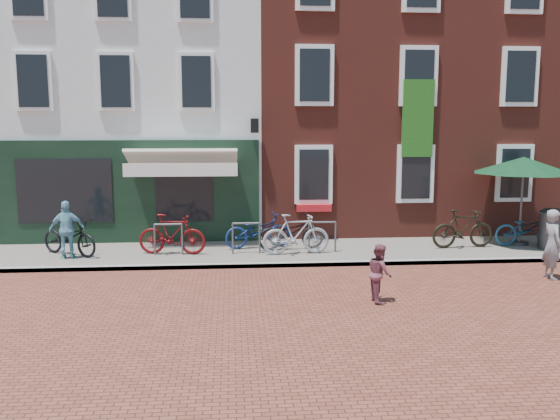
{
  "coord_description": "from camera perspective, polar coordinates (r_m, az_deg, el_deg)",
  "views": [
    {
      "loc": [
        -1.86,
        -14.07,
        3.51
      ],
      "look_at": [
        -0.65,
        0.73,
        1.31
      ],
      "focal_mm": 38.31,
      "sensor_mm": 36.0,
      "label": 1
    }
  ],
  "objects": [
    {
      "name": "bicycle_0",
      "position": [
        16.27,
        -19.45,
        -2.44
      ],
      "size": [
        1.87,
        1.51,
        0.95
      ],
      "primitive_type": "imported",
      "rotation": [
        0.0,
        0.0,
        1.0
      ],
      "color": "black",
      "rests_on": "sidewalk"
    },
    {
      "name": "litter_bin",
      "position": [
        17.65,
        24.51,
        -1.43
      ],
      "size": [
        0.65,
        0.65,
        1.2
      ],
      "color": "#38383A",
      "rests_on": "sidewalk"
    },
    {
      "name": "bicycle_4",
      "position": [
        16.04,
        1.07,
        -2.11
      ],
      "size": [
        1.89,
        0.9,
        0.95
      ],
      "primitive_type": "imported",
      "rotation": [
        0.0,
        0.0,
        1.72
      ],
      "color": "black",
      "rests_on": "sidewalk"
    },
    {
      "name": "building_brick_right",
      "position": [
        23.31,
        20.81,
        11.56
      ],
      "size": [
        6.0,
        8.0,
        10.0
      ],
      "primitive_type": "cube",
      "color": "maroon",
      "rests_on": "ground"
    },
    {
      "name": "building_stucco",
      "position": [
        21.33,
        -13.36,
        10.87
      ],
      "size": [
        8.0,
        8.0,
        9.0
      ],
      "primitive_type": "cube",
      "color": "silver",
      "rests_on": "ground"
    },
    {
      "name": "woman",
      "position": [
        14.72,
        24.56,
        -2.99
      ],
      "size": [
        0.38,
        0.58,
        1.58
      ],
      "primitive_type": "imported",
      "rotation": [
        0.0,
        0.0,
        1.58
      ],
      "color": "slate",
      "rests_on": "ground"
    },
    {
      "name": "building_brick_mid",
      "position": [
        21.48,
        5.84,
        12.37
      ],
      "size": [
        6.0,
        8.0,
        10.0
      ],
      "primitive_type": "cube",
      "color": "maroon",
      "rests_on": "ground"
    },
    {
      "name": "cafe_person",
      "position": [
        15.85,
        -19.65,
        -1.79
      ],
      "size": [
        0.9,
        0.47,
        1.46
      ],
      "primitive_type": "imported",
      "rotation": [
        0.0,
        0.0,
        3.28
      ],
      "color": "#68A4B8",
      "rests_on": "sidewalk"
    },
    {
      "name": "boy",
      "position": [
        11.91,
        9.5,
        -5.95
      ],
      "size": [
        0.46,
        0.58,
        1.15
      ],
      "primitive_type": "imported",
      "rotation": [
        0.0,
        0.0,
        1.62
      ],
      "color": "brown",
      "rests_on": "ground"
    },
    {
      "name": "bicycle_6",
      "position": [
        17.89,
        22.5,
        -1.66
      ],
      "size": [
        1.82,
        0.66,
        0.95
      ],
      "primitive_type": "imported",
      "rotation": [
        0.0,
        0.0,
        1.55
      ],
      "color": "navy",
      "rests_on": "sidewalk"
    },
    {
      "name": "ground",
      "position": [
        14.62,
        2.8,
        -5.47
      ],
      "size": [
        80.0,
        80.0,
        0.0
      ],
      "primitive_type": "plane",
      "color": "brown"
    },
    {
      "name": "bicycle_3",
      "position": [
        15.46,
        1.53,
        -2.31
      ],
      "size": [
        1.8,
        0.67,
        1.06
      ],
      "primitive_type": "imported",
      "rotation": [
        0.0,
        0.0,
        1.67
      ],
      "color": "#949496",
      "rests_on": "sidewalk"
    },
    {
      "name": "sidewalk",
      "position": [
        16.21,
        5.63,
        -3.93
      ],
      "size": [
        24.0,
        3.0,
        0.1
      ],
      "primitive_type": "cube",
      "color": "slate",
      "rests_on": "ground"
    },
    {
      "name": "bicycle_1",
      "position": [
        15.69,
        -10.27,
        -2.29
      ],
      "size": [
        1.81,
        0.77,
        1.06
      ],
      "primitive_type": "imported",
      "rotation": [
        0.0,
        0.0,
        1.41
      ],
      "color": "#580B0D",
      "rests_on": "sidewalk"
    },
    {
      "name": "bicycle_2",
      "position": [
        16.24,
        -2.13,
        -1.98
      ],
      "size": [
        1.9,
        0.97,
        0.95
      ],
      "primitive_type": "imported",
      "rotation": [
        0.0,
        0.0,
        1.77
      ],
      "color": "navy",
      "rests_on": "sidewalk"
    },
    {
      "name": "bicycle_5",
      "position": [
        16.98,
        17.07,
        -1.71
      ],
      "size": [
        1.79,
        0.64,
        1.06
      ],
      "primitive_type": "imported",
      "rotation": [
        0.0,
        0.0,
        1.66
      ],
      "color": "black",
      "rests_on": "sidewalk"
    },
    {
      "name": "parasol",
      "position": [
        17.78,
        22.25,
        4.27
      ],
      "size": [
        2.77,
        2.77,
        2.55
      ],
      "color": "#4C4C4F",
      "rests_on": "sidewalk"
    }
  ]
}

